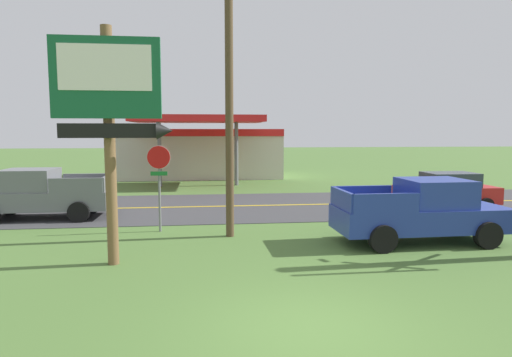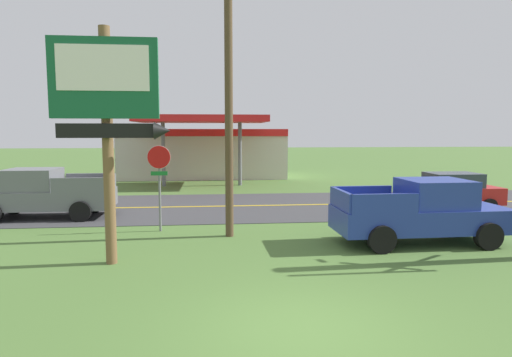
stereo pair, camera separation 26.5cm
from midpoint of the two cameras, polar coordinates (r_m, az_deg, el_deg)
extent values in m
plane|color=#4C7033|center=(8.24, 5.94, -18.50)|extent=(180.00, 180.00, 0.00)
cube|color=#3D3D3F|center=(20.66, -2.00, -3.51)|extent=(140.00, 8.00, 0.02)
cube|color=gold|center=(20.66, -2.00, -3.48)|extent=(126.00, 0.20, 0.01)
cylinder|color=brown|center=(11.96, -18.66, 3.71)|extent=(0.28, 0.28, 6.01)
cube|color=#145633|center=(11.85, -19.13, 12.00)|extent=(2.63, 0.16, 1.98)
cube|color=white|center=(11.79, -19.26, 13.19)|extent=(2.21, 0.03, 1.11)
cube|color=black|center=(11.78, -18.91, 5.76)|extent=(2.37, 0.12, 0.36)
cone|color=black|center=(11.57, -12.15, 5.95)|extent=(0.40, 0.44, 0.44)
cylinder|color=slate|center=(15.69, -12.61, -2.64)|extent=(0.08, 0.08, 2.20)
cylinder|color=red|center=(15.51, -12.74, 2.64)|extent=(0.76, 0.03, 0.76)
cylinder|color=white|center=(15.53, -12.73, 2.65)|extent=(0.80, 0.01, 0.80)
cube|color=#19722D|center=(15.55, -12.69, 0.62)|extent=(0.56, 0.03, 0.14)
cylinder|color=brown|center=(14.52, -3.95, 11.13)|extent=(0.26, 0.26, 9.44)
cube|color=beige|center=(34.55, -7.45, 3.24)|extent=(12.00, 6.00, 3.60)
cube|color=red|center=(31.46, -7.55, 5.80)|extent=(12.00, 0.12, 0.50)
cube|color=red|center=(28.52, -7.65, 7.49)|extent=(8.00, 5.00, 0.40)
cylinder|color=slate|center=(28.67, -12.40, 3.20)|extent=(0.24, 0.24, 4.20)
cylinder|color=slate|center=(28.60, -2.77, 3.33)|extent=(0.24, 0.24, 4.20)
cube|color=#233893|center=(14.70, 19.60, -4.76)|extent=(5.24, 2.06, 0.72)
cube|color=#233893|center=(14.80, 21.25, -1.70)|extent=(1.94, 1.84, 0.84)
cube|color=#28333D|center=(15.25, 24.17, -1.60)|extent=(0.13, 1.66, 0.71)
cube|color=#233893|center=(14.81, 12.79, -1.98)|extent=(1.95, 0.16, 0.56)
cube|color=#233893|center=(13.12, 15.62, -3.06)|extent=(1.95, 0.16, 0.56)
cube|color=#233893|center=(13.63, 10.31, -2.61)|extent=(0.16, 1.88, 0.56)
cylinder|color=black|center=(16.39, 22.99, -5.10)|extent=(0.81, 0.30, 0.80)
cylinder|color=black|center=(14.78, 26.91, -6.44)|extent=(0.81, 0.30, 0.80)
cylinder|color=black|center=(15.00, 12.31, -5.74)|extent=(0.81, 0.30, 0.80)
cylinder|color=black|center=(13.23, 15.26, -7.40)|extent=(0.81, 0.30, 0.80)
cube|color=slate|center=(19.58, -25.81, -2.41)|extent=(5.20, 1.96, 0.72)
cube|color=slate|center=(19.64, -27.15, -0.16)|extent=(1.90, 1.80, 0.84)
cube|color=#28333D|center=(19.97, -29.55, -0.19)|extent=(0.10, 1.66, 0.71)
cube|color=slate|center=(18.17, -22.30, -0.83)|extent=(1.95, 0.12, 0.56)
cube|color=slate|center=(19.94, -20.89, -0.21)|extent=(1.95, 0.12, 0.56)
cube|color=slate|center=(18.83, -18.69, -0.48)|extent=(0.12, 1.88, 0.56)
cylinder|color=black|center=(21.11, -29.04, -2.99)|extent=(0.80, 0.28, 0.80)
cylinder|color=black|center=(18.23, -21.96, -3.97)|extent=(0.80, 0.28, 0.80)
cylinder|color=black|center=(20.10, -20.50, -3.03)|extent=(0.80, 0.28, 0.80)
cube|color=red|center=(21.23, 22.64, -1.89)|extent=(4.20, 1.76, 0.72)
cube|color=#2D3842|center=(21.23, 23.06, -0.11)|extent=(2.10, 1.56, 0.60)
cylinder|color=black|center=(19.90, 20.57, -3.35)|extent=(0.64, 0.24, 0.64)
cylinder|color=black|center=(21.46, 18.41, -2.62)|extent=(0.64, 0.24, 0.64)
cylinder|color=black|center=(21.22, 26.84, -3.06)|extent=(0.64, 0.24, 0.64)
cylinder|color=black|center=(22.68, 24.39, -2.40)|extent=(0.64, 0.24, 0.64)
camera|label=1|loc=(0.13, -90.49, -0.05)|focal=31.51mm
camera|label=2|loc=(0.13, 89.51, 0.05)|focal=31.51mm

